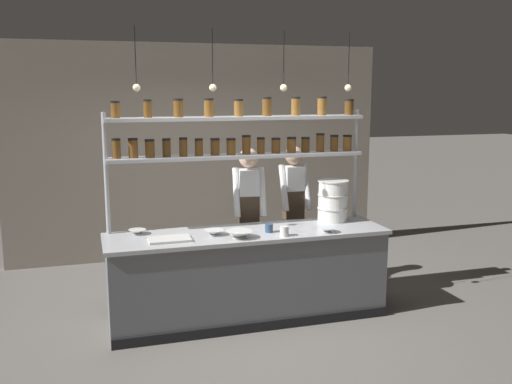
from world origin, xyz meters
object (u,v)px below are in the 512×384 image
(container_stack, at_px, (333,200))
(serving_cup_front, at_px, (284,231))
(prep_bowl_near_left, at_px, (214,233))
(prep_bowl_center_front, at_px, (137,232))
(prep_bowl_near_right, at_px, (239,234))
(serving_cup_by_board, at_px, (269,228))
(prep_bowl_center_back, at_px, (328,230))
(chef_center, at_px, (294,206))
(chef_left, at_px, (249,212))
(cutting_board, at_px, (170,239))
(spice_shelf_unit, at_px, (240,141))

(container_stack, height_order, serving_cup_front, container_stack)
(prep_bowl_near_left, xyz_separation_m, prep_bowl_center_front, (-0.72, 0.25, -0.00))
(prep_bowl_near_right, height_order, serving_cup_by_board, serving_cup_by_board)
(prep_bowl_center_back, bearing_deg, chef_center, 88.08)
(chef_left, bearing_deg, cutting_board, -136.06)
(container_stack, relative_size, prep_bowl_near_right, 1.70)
(prep_bowl_center_front, distance_m, serving_cup_front, 1.46)
(prep_bowl_near_right, bearing_deg, prep_bowl_center_front, 155.10)
(chef_left, relative_size, container_stack, 3.80)
(chef_center, distance_m, container_stack, 0.68)
(chef_left, bearing_deg, prep_bowl_center_front, -154.92)
(chef_left, xyz_separation_m, container_stack, (0.84, -0.40, 0.16))
(prep_bowl_near_left, xyz_separation_m, serving_cup_by_board, (0.56, -0.05, 0.02))
(chef_left, distance_m, container_stack, 0.94)
(prep_bowl_center_front, bearing_deg, prep_bowl_near_left, -19.43)
(cutting_board, bearing_deg, container_stack, 9.87)
(chef_left, xyz_separation_m, chef_center, (0.62, 0.22, -0.01))
(chef_left, height_order, cutting_board, chef_left)
(prep_bowl_near_right, bearing_deg, container_stack, 19.77)
(prep_bowl_near_left, distance_m, serving_cup_by_board, 0.56)
(spice_shelf_unit, relative_size, prep_bowl_center_front, 15.73)
(container_stack, bearing_deg, prep_bowl_near_right, -160.23)
(prep_bowl_near_left, bearing_deg, chef_left, 49.82)
(prep_bowl_center_back, bearing_deg, prep_bowl_near_left, 168.91)
(serving_cup_by_board, bearing_deg, serving_cup_front, -61.89)
(prep_bowl_near_left, xyz_separation_m, serving_cup_front, (0.65, -0.23, 0.02))
(prep_bowl_near_left, relative_size, prep_bowl_center_back, 1.11)
(spice_shelf_unit, xyz_separation_m, cutting_board, (-0.82, -0.44, -0.88))
(spice_shelf_unit, distance_m, chef_left, 0.89)
(prep_bowl_near_right, distance_m, serving_cup_front, 0.45)
(prep_bowl_near_left, relative_size, prep_bowl_center_front, 1.13)
(cutting_board, xyz_separation_m, serving_cup_by_board, (1.01, 0.03, 0.03))
(chef_center, height_order, cutting_board, chef_center)
(chef_center, distance_m, serving_cup_by_board, 1.09)
(container_stack, height_order, prep_bowl_center_back, container_stack)
(spice_shelf_unit, relative_size, chef_left, 1.61)
(prep_bowl_near_left, height_order, prep_bowl_near_right, prep_bowl_near_right)
(chef_left, height_order, prep_bowl_center_back, chef_left)
(prep_bowl_near_left, bearing_deg, serving_cup_front, -19.57)
(prep_bowl_near_left, height_order, prep_bowl_center_front, prep_bowl_near_left)
(prep_bowl_center_front, distance_m, prep_bowl_center_back, 1.91)
(spice_shelf_unit, bearing_deg, chef_left, 57.76)
(spice_shelf_unit, xyz_separation_m, prep_bowl_center_front, (-1.09, -0.11, -0.87))
(spice_shelf_unit, distance_m, serving_cup_by_board, 0.96)
(chef_center, xyz_separation_m, serving_cup_front, (-0.51, -1.10, -0.00))
(prep_bowl_center_front, height_order, serving_cup_by_board, serving_cup_by_board)
(spice_shelf_unit, xyz_separation_m, chef_left, (0.18, 0.28, -0.83))
(cutting_board, relative_size, serving_cup_by_board, 4.57)
(chef_center, bearing_deg, spice_shelf_unit, -147.99)
(chef_center, height_order, serving_cup_front, chef_center)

